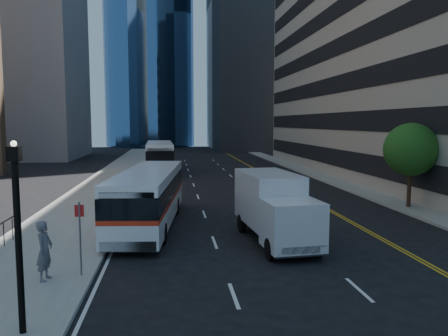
{
  "coord_description": "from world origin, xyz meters",
  "views": [
    {
      "loc": [
        -5.34,
        -16.7,
        5.26
      ],
      "look_at": [
        -2.5,
        6.75,
        2.8
      ],
      "focal_mm": 35.0,
      "sensor_mm": 36.0,
      "label": 1
    }
  ],
  "objects_px": {
    "street_tree": "(411,150)",
    "lamp_post": "(18,229)",
    "bus_front": "(149,196)",
    "bus_rear": "(160,156)",
    "pedestrian": "(45,251)",
    "box_truck": "(274,207)"
  },
  "relations": [
    {
      "from": "street_tree",
      "to": "lamp_post",
      "type": "xyz_separation_m",
      "value": [
        -18.0,
        -14.0,
        -0.92
      ]
    },
    {
      "from": "bus_front",
      "to": "bus_rear",
      "type": "xyz_separation_m",
      "value": [
        -0.12,
        25.01,
        0.15
      ]
    },
    {
      "from": "street_tree",
      "to": "pedestrian",
      "type": "height_order",
      "value": "street_tree"
    },
    {
      "from": "bus_front",
      "to": "box_truck",
      "type": "xyz_separation_m",
      "value": [
        5.6,
        -3.67,
        0.02
      ]
    },
    {
      "from": "street_tree",
      "to": "lamp_post",
      "type": "relative_size",
      "value": 1.12
    },
    {
      "from": "pedestrian",
      "to": "box_truck",
      "type": "bearing_deg",
      "value": -55.47
    },
    {
      "from": "bus_front",
      "to": "box_truck",
      "type": "height_order",
      "value": "box_truck"
    },
    {
      "from": "bus_front",
      "to": "pedestrian",
      "type": "bearing_deg",
      "value": -105.07
    },
    {
      "from": "street_tree",
      "to": "pedestrian",
      "type": "xyz_separation_m",
      "value": [
        -18.47,
        -10.33,
        -2.51
      ]
    },
    {
      "from": "box_truck",
      "to": "pedestrian",
      "type": "relative_size",
      "value": 3.28
    },
    {
      "from": "street_tree",
      "to": "pedestrian",
      "type": "distance_m",
      "value": 21.3
    },
    {
      "from": "bus_rear",
      "to": "pedestrian",
      "type": "relative_size",
      "value": 6.24
    },
    {
      "from": "lamp_post",
      "to": "bus_front",
      "type": "bearing_deg",
      "value": 77.59
    },
    {
      "from": "bus_front",
      "to": "box_truck",
      "type": "relative_size",
      "value": 1.76
    },
    {
      "from": "lamp_post",
      "to": "pedestrian",
      "type": "xyz_separation_m",
      "value": [
        -0.47,
        3.67,
        -1.59
      ]
    },
    {
      "from": "box_truck",
      "to": "pedestrian",
      "type": "xyz_separation_m",
      "value": [
        -8.59,
        -4.11,
        -0.45
      ]
    },
    {
      "from": "box_truck",
      "to": "lamp_post",
      "type": "bearing_deg",
      "value": -141.25
    },
    {
      "from": "lamp_post",
      "to": "bus_rear",
      "type": "relative_size",
      "value": 0.37
    },
    {
      "from": "street_tree",
      "to": "bus_front",
      "type": "height_order",
      "value": "street_tree"
    },
    {
      "from": "box_truck",
      "to": "pedestrian",
      "type": "height_order",
      "value": "box_truck"
    },
    {
      "from": "bus_front",
      "to": "pedestrian",
      "type": "height_order",
      "value": "bus_front"
    },
    {
      "from": "pedestrian",
      "to": "street_tree",
      "type": "bearing_deg",
      "value": -51.83
    }
  ]
}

